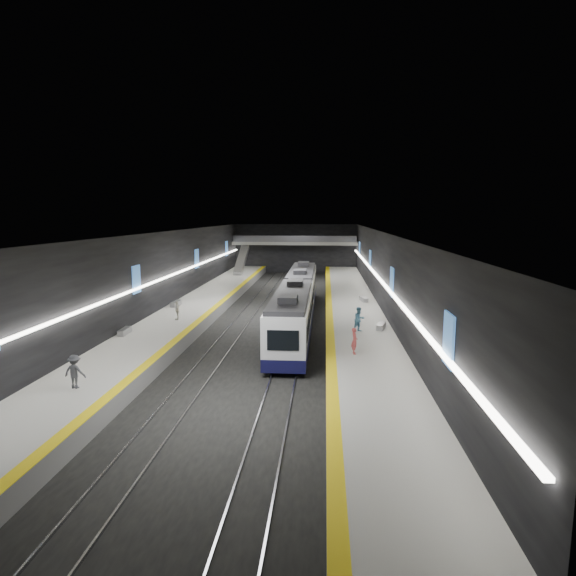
# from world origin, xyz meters

# --- Properties ---
(ground) EXTENTS (70.00, 70.00, 0.00)m
(ground) POSITION_xyz_m (0.00, 0.00, 0.00)
(ground) COLOR black
(ground) RESTS_ON ground
(ceiling) EXTENTS (20.00, 70.00, 0.04)m
(ceiling) POSITION_xyz_m (0.00, 0.00, 8.00)
(ceiling) COLOR beige
(ceiling) RESTS_ON wall_left
(wall_left) EXTENTS (0.04, 70.00, 8.00)m
(wall_left) POSITION_xyz_m (-10.00, 0.00, 4.00)
(wall_left) COLOR black
(wall_left) RESTS_ON ground
(wall_right) EXTENTS (0.04, 70.00, 8.00)m
(wall_right) POSITION_xyz_m (10.00, 0.00, 4.00)
(wall_right) COLOR black
(wall_right) RESTS_ON ground
(wall_back) EXTENTS (20.00, 0.04, 8.00)m
(wall_back) POSITION_xyz_m (0.00, 35.00, 4.00)
(wall_back) COLOR black
(wall_back) RESTS_ON ground
(wall_front) EXTENTS (20.00, 0.04, 8.00)m
(wall_front) POSITION_xyz_m (0.00, -35.00, 4.00)
(wall_front) COLOR black
(wall_front) RESTS_ON ground
(platform_left) EXTENTS (5.00, 70.00, 1.00)m
(platform_left) POSITION_xyz_m (-7.50, 0.00, 0.50)
(platform_left) COLOR slate
(platform_left) RESTS_ON ground
(tile_surface_left) EXTENTS (5.00, 70.00, 0.02)m
(tile_surface_left) POSITION_xyz_m (-7.50, 0.00, 1.01)
(tile_surface_left) COLOR #B6B6B1
(tile_surface_left) RESTS_ON platform_left
(tactile_strip_left) EXTENTS (0.60, 70.00, 0.02)m
(tactile_strip_left) POSITION_xyz_m (-5.30, 0.00, 1.02)
(tactile_strip_left) COLOR yellow
(tactile_strip_left) RESTS_ON platform_left
(platform_right) EXTENTS (5.00, 70.00, 1.00)m
(platform_right) POSITION_xyz_m (7.50, 0.00, 0.50)
(platform_right) COLOR slate
(platform_right) RESTS_ON ground
(tile_surface_right) EXTENTS (5.00, 70.00, 0.02)m
(tile_surface_right) POSITION_xyz_m (7.50, 0.00, 1.01)
(tile_surface_right) COLOR #B6B6B1
(tile_surface_right) RESTS_ON platform_right
(tactile_strip_right) EXTENTS (0.60, 70.00, 0.02)m
(tactile_strip_right) POSITION_xyz_m (5.30, 0.00, 1.02)
(tactile_strip_right) COLOR yellow
(tactile_strip_right) RESTS_ON platform_right
(rails) EXTENTS (6.52, 70.00, 0.12)m
(rails) POSITION_xyz_m (-0.00, 0.00, 0.06)
(rails) COLOR gray
(rails) RESTS_ON ground
(train) EXTENTS (2.69, 30.04, 3.60)m
(train) POSITION_xyz_m (2.50, -2.55, 2.20)
(train) COLOR #0E0E34
(train) RESTS_ON ground
(ad_posters) EXTENTS (19.94, 53.50, 2.20)m
(ad_posters) POSITION_xyz_m (-0.00, 1.00, 4.50)
(ad_posters) COLOR #3D73B9
(ad_posters) RESTS_ON wall_left
(cove_light_left) EXTENTS (0.25, 68.60, 0.12)m
(cove_light_left) POSITION_xyz_m (-9.80, 0.00, 3.80)
(cove_light_left) COLOR white
(cove_light_left) RESTS_ON wall_left
(cove_light_right) EXTENTS (0.25, 68.60, 0.12)m
(cove_light_right) POSITION_xyz_m (9.80, 0.00, 3.80)
(cove_light_right) COLOR white
(cove_light_right) RESTS_ON wall_right
(mezzanine_bridge) EXTENTS (20.00, 3.00, 1.50)m
(mezzanine_bridge) POSITION_xyz_m (0.00, 32.93, 5.04)
(mezzanine_bridge) COLOR gray
(mezzanine_bridge) RESTS_ON wall_left
(escalator) EXTENTS (1.20, 7.50, 3.92)m
(escalator) POSITION_xyz_m (-7.50, 26.00, 2.90)
(escalator) COLOR #99999E
(escalator) RESTS_ON platform_left
(bench_left_near) EXTENTS (0.54, 1.70, 0.41)m
(bench_left_near) POSITION_xyz_m (-9.50, -11.63, 1.21)
(bench_left_near) COLOR #99999E
(bench_left_near) RESTS_ON platform_left
(bench_left_far) EXTENTS (0.60, 1.84, 0.45)m
(bench_left_far) POSITION_xyz_m (-9.13, -0.82, 1.22)
(bench_left_far) COLOR #99999E
(bench_left_far) RESTS_ON platform_left
(bench_right_near) EXTENTS (0.91, 1.79, 0.42)m
(bench_right_near) POSITION_xyz_m (9.16, -8.52, 1.21)
(bench_right_near) COLOR #99999E
(bench_right_near) RESTS_ON platform_right
(bench_right_far) EXTENTS (0.83, 1.81, 0.43)m
(bench_right_far) POSITION_xyz_m (8.75, 3.10, 1.21)
(bench_right_far) COLOR #99999E
(bench_right_far) RESTS_ON platform_right
(passenger_right_a) EXTENTS (0.47, 0.64, 1.64)m
(passenger_right_a) POSITION_xyz_m (6.74, -15.41, 1.82)
(passenger_right_a) COLOR #BE4747
(passenger_right_a) RESTS_ON platform_right
(passenger_right_b) EXTENTS (1.13, 1.07, 1.84)m
(passenger_right_b) POSITION_xyz_m (7.42, -9.65, 1.92)
(passenger_right_b) COLOR #508CAE
(passenger_right_b) RESTS_ON platform_right
(passenger_left_a) EXTENTS (0.70, 0.97, 1.53)m
(passenger_left_a) POSITION_xyz_m (-7.17, -6.64, 1.76)
(passenger_left_a) COLOR silver
(passenger_left_a) RESTS_ON platform_left
(passenger_left_b) EXTENTS (1.14, 0.72, 1.69)m
(passenger_left_b) POSITION_xyz_m (-7.42, -22.46, 1.84)
(passenger_left_b) COLOR #404248
(passenger_left_b) RESTS_ON platform_left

